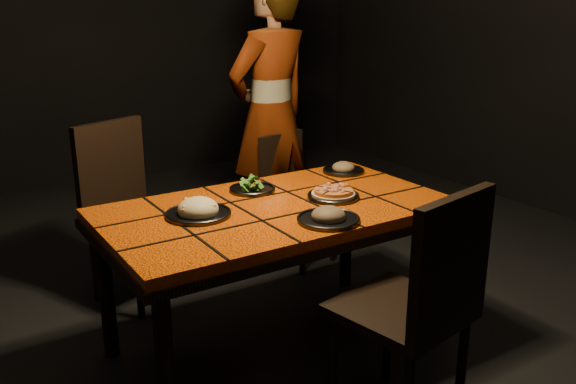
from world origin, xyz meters
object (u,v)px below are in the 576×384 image
dining_table (276,221)px  plate_pasta (198,210)px  chair_near (422,298)px  diner (271,116)px  chair_far_right (291,189)px  chair_far_left (126,199)px  plate_pizza (333,194)px

dining_table → plate_pasta: size_ratio=5.53×
dining_table → plate_pasta: (-0.37, 0.06, 0.10)m
chair_near → diner: size_ratio=0.54×
chair_far_right → diner: size_ratio=0.45×
chair_far_right → diner: (-0.02, 0.23, 0.45)m
chair_far_left → dining_table: bearing=-89.3°
dining_table → chair_far_right: bearing=53.3°
chair_far_left → plate_pasta: chair_far_left is taller
chair_far_left → diner: 1.13m
chair_far_left → diner: diner is taller
plate_pasta → diner: bearing=46.3°
chair_far_left → plate_pizza: size_ratio=3.69×
diner → plate_pizza: size_ratio=6.77×
chair_near → chair_far_right: 1.80m
plate_pizza → chair_far_right: bearing=68.4°
chair_near → chair_far_left: chair_far_left is taller
dining_table → chair_near: chair_near is taller
chair_far_right → plate_pasta: (-1.04, -0.84, 0.29)m
diner → plate_pizza: 1.25m
chair_far_left → chair_near: bearing=-94.7°
diner → plate_pizza: bearing=59.0°
diner → plate_pizza: diner is taller
chair_far_left → chair_far_right: (1.08, -0.07, -0.10)m
dining_table → chair_far_left: 1.06m
plate_pizza → plate_pasta: 0.67m
plate_pizza → diner: bearing=73.0°
chair_near → diner: (0.51, 1.95, 0.36)m
dining_table → plate_pizza: 0.32m
chair_far_right → plate_pasta: bearing=-155.4°
chair_near → plate_pizza: 0.80m
dining_table → chair_far_right: 1.14m
chair_far_right → plate_pizza: chair_far_right is taller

